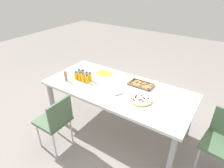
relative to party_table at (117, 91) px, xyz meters
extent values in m
plane|color=gray|center=(0.00, 0.00, -0.68)|extent=(12.00, 12.00, 0.00)
cube|color=silver|center=(0.00, 0.00, 0.04)|extent=(2.19, 1.00, 0.04)
cube|color=#99999E|center=(-1.01, -0.42, -0.33)|extent=(0.06, 0.06, 0.70)
cube|color=#99999E|center=(1.01, -0.42, -0.33)|extent=(0.06, 0.06, 0.70)
cube|color=#99999E|center=(-1.01, 0.42, -0.33)|extent=(0.06, 0.06, 0.70)
cube|color=#99999E|center=(1.01, 0.42, -0.33)|extent=(0.06, 0.06, 0.70)
cube|color=#4C6B4C|center=(1.45, -0.03, -0.23)|extent=(0.45, 0.45, 0.04)
cylinder|color=silver|center=(1.27, -0.17, -0.48)|extent=(0.02, 0.02, 0.41)
cylinder|color=silver|center=(1.31, 0.15, -0.48)|extent=(0.02, 0.02, 0.41)
cube|color=#4C6B4C|center=(-0.53, -0.81, -0.23)|extent=(0.40, 0.40, 0.04)
cube|color=#4C6B4C|center=(-0.34, -0.81, -0.04)|extent=(0.03, 0.38, 0.38)
cylinder|color=silver|center=(-0.69, -0.97, -0.48)|extent=(0.02, 0.02, 0.41)
cylinder|color=silver|center=(-0.69, -0.65, -0.48)|extent=(0.02, 0.02, 0.41)
cylinder|color=silver|center=(-0.37, -0.97, -0.48)|extent=(0.02, 0.02, 0.41)
cylinder|color=silver|center=(-0.37, -0.65, -0.48)|extent=(0.02, 0.02, 0.41)
cylinder|color=#F9AD14|center=(-0.68, -0.13, 0.12)|extent=(0.06, 0.06, 0.12)
cylinder|color=blue|center=(-0.68, -0.13, 0.19)|extent=(0.04, 0.04, 0.02)
cylinder|color=#FAAF14|center=(-0.61, -0.12, 0.12)|extent=(0.06, 0.06, 0.13)
cylinder|color=blue|center=(-0.61, -0.12, 0.19)|extent=(0.04, 0.04, 0.02)
cylinder|color=#FAAC14|center=(-0.53, -0.14, 0.13)|extent=(0.06, 0.06, 0.13)
cylinder|color=blue|center=(-0.53, -0.14, 0.20)|extent=(0.04, 0.04, 0.02)
cylinder|color=#FAAD14|center=(-0.46, -0.12, 0.12)|extent=(0.06, 0.06, 0.12)
cylinder|color=blue|center=(-0.46, -0.12, 0.19)|extent=(0.04, 0.04, 0.02)
cylinder|color=#FBAF14|center=(-0.68, -0.06, 0.12)|extent=(0.06, 0.06, 0.13)
cylinder|color=blue|center=(-0.68, -0.06, 0.20)|extent=(0.04, 0.04, 0.02)
cylinder|color=#F8AB14|center=(-0.61, -0.05, 0.13)|extent=(0.06, 0.06, 0.13)
cylinder|color=blue|center=(-0.61, -0.05, 0.20)|extent=(0.04, 0.04, 0.02)
cylinder|color=#FAAE14|center=(-0.53, -0.05, 0.12)|extent=(0.06, 0.06, 0.12)
cylinder|color=blue|center=(-0.53, -0.05, 0.19)|extent=(0.04, 0.04, 0.02)
cylinder|color=#F9AE14|center=(-0.46, -0.06, 0.13)|extent=(0.06, 0.06, 0.13)
cylinder|color=blue|center=(-0.46, -0.06, 0.20)|extent=(0.04, 0.04, 0.02)
cylinder|color=tan|center=(0.43, -0.10, 0.07)|extent=(0.32, 0.32, 0.02)
cylinder|color=white|center=(0.43, -0.10, 0.08)|extent=(0.30, 0.30, 0.01)
sphere|color=red|center=(0.51, -0.05, 0.09)|extent=(0.02, 0.02, 0.02)
sphere|color=#66B238|center=(0.38, 0.03, 0.09)|extent=(0.02, 0.02, 0.02)
sphere|color=#66B238|center=(0.42, -0.13, 0.09)|extent=(0.02, 0.02, 0.02)
sphere|color=red|center=(0.36, -0.12, 0.09)|extent=(0.03, 0.03, 0.03)
sphere|color=red|center=(0.44, -0.16, 0.09)|extent=(0.02, 0.02, 0.02)
sphere|color=red|center=(0.29, -0.09, 0.09)|extent=(0.02, 0.02, 0.02)
sphere|color=#1E1947|center=(0.47, -0.07, 0.09)|extent=(0.02, 0.02, 0.02)
sphere|color=#1E1947|center=(0.41, -0.03, 0.09)|extent=(0.02, 0.02, 0.02)
sphere|color=#1E1947|center=(0.48, -0.14, 0.09)|extent=(0.02, 0.02, 0.02)
sphere|color=red|center=(0.35, -0.07, 0.09)|extent=(0.02, 0.02, 0.02)
sphere|color=#1E1947|center=(0.32, -0.17, 0.09)|extent=(0.02, 0.02, 0.02)
sphere|color=red|center=(0.45, -0.07, 0.09)|extent=(0.02, 0.02, 0.02)
sphere|color=#66B238|center=(0.38, -0.19, 0.09)|extent=(0.02, 0.02, 0.02)
sphere|color=#1E1947|center=(0.44, -0.12, 0.09)|extent=(0.02, 0.02, 0.02)
sphere|color=#66B238|center=(0.55, -0.10, 0.09)|extent=(0.02, 0.02, 0.02)
sphere|color=red|center=(0.36, -0.18, 0.09)|extent=(0.03, 0.03, 0.03)
cube|color=olive|center=(0.26, 0.25, 0.06)|extent=(0.36, 0.20, 0.01)
cube|color=olive|center=(0.26, 0.16, 0.08)|extent=(0.36, 0.01, 0.03)
cube|color=olive|center=(0.26, 0.35, 0.08)|extent=(0.36, 0.01, 0.03)
cube|color=olive|center=(0.09, 0.25, 0.08)|extent=(0.01, 0.20, 0.03)
cube|color=olive|center=(0.43, 0.25, 0.08)|extent=(0.01, 0.20, 0.03)
ellipsoid|color=tan|center=(0.26, 0.21, 0.08)|extent=(0.05, 0.04, 0.03)
ellipsoid|color=tan|center=(0.22, 0.31, 0.08)|extent=(0.03, 0.02, 0.02)
ellipsoid|color=tan|center=(0.40, 0.32, 0.08)|extent=(0.04, 0.03, 0.03)
ellipsoid|color=tan|center=(0.18, 0.19, 0.08)|extent=(0.03, 0.02, 0.02)
ellipsoid|color=tan|center=(0.17, 0.29, 0.08)|extent=(0.05, 0.04, 0.03)
ellipsoid|color=tan|center=(0.31, 0.32, 0.08)|extent=(0.03, 0.02, 0.02)
ellipsoid|color=tan|center=(0.40, 0.23, 0.08)|extent=(0.03, 0.02, 0.02)
ellipsoid|color=tan|center=(0.19, 0.32, 0.08)|extent=(0.04, 0.03, 0.02)
ellipsoid|color=tan|center=(0.28, 0.28, 0.08)|extent=(0.04, 0.03, 0.02)
ellipsoid|color=tan|center=(0.30, 0.32, 0.08)|extent=(0.04, 0.03, 0.02)
ellipsoid|color=tan|center=(0.40, 0.22, 0.08)|extent=(0.05, 0.04, 0.03)
ellipsoid|color=tan|center=(0.14, 0.21, 0.08)|extent=(0.04, 0.03, 0.02)
ellipsoid|color=tan|center=(0.23, 0.26, 0.08)|extent=(0.04, 0.03, 0.03)
ellipsoid|color=tan|center=(0.23, 0.29, 0.08)|extent=(0.04, 0.03, 0.02)
cylinder|color=silver|center=(0.05, -0.12, 0.06)|extent=(0.18, 0.18, 0.00)
cylinder|color=silver|center=(0.05, -0.12, 0.07)|extent=(0.18, 0.18, 0.00)
cylinder|color=silver|center=(0.05, -0.12, 0.07)|extent=(0.18, 0.18, 0.00)
cylinder|color=silver|center=(0.05, -0.12, 0.08)|extent=(0.18, 0.18, 0.00)
cylinder|color=silver|center=(0.05, -0.12, 0.08)|extent=(0.18, 0.18, 0.00)
cube|color=white|center=(-0.81, 0.28, 0.07)|extent=(0.15, 0.15, 0.02)
cylinder|color=#9E7A56|center=(-0.77, -0.26, 0.14)|extent=(0.04, 0.04, 0.17)
cube|color=yellow|center=(-0.43, 0.27, 0.06)|extent=(0.27, 0.21, 0.01)
camera|label=1|loc=(1.28, -2.06, 1.51)|focal=30.89mm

